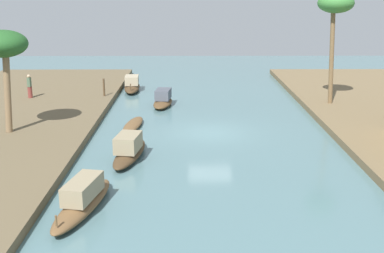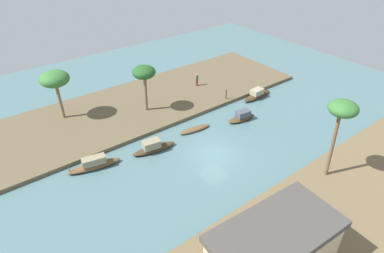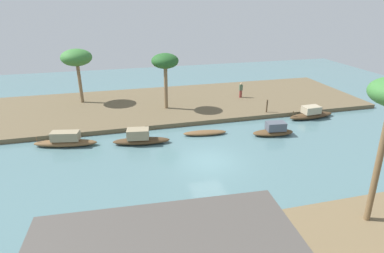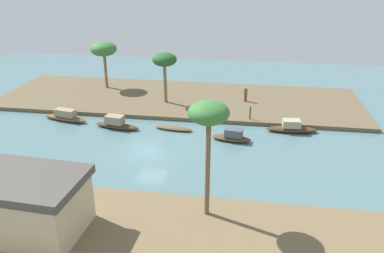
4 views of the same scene
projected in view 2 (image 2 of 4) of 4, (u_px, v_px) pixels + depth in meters
name	position (u px, v px, depth m)	size (l,w,h in m)	color
river_water	(214.00, 155.00, 31.84)	(66.44, 66.44, 0.00)	slate
riverbank_left	(147.00, 102.00, 40.36)	(40.65, 12.40, 0.40)	brown
riverbank_right	(332.00, 242.00, 23.11)	(40.65, 12.40, 0.40)	brown
sampan_upstream_small	(153.00, 147.00, 32.11)	(4.59, 1.72, 1.27)	#47331E
sampan_midstream	(257.00, 95.00, 41.61)	(4.76, 1.47, 1.21)	#47331E
sampan_with_tall_canopy	(242.00, 117.00, 37.03)	(3.62, 1.58, 1.16)	brown
sampan_with_red_awning	(94.00, 164.00, 29.94)	(5.00, 1.99, 1.21)	brown
sampan_foreground	(195.00, 129.00, 35.32)	(3.77, 1.31, 0.37)	brown
person_on_near_bank	(197.00, 80.00, 43.50)	(0.37, 0.32, 1.68)	brown
mooring_post	(226.00, 94.00, 40.37)	(0.14, 0.14, 1.27)	#4C3823
palm_tree_left_near	(144.00, 73.00, 35.86)	(2.61, 2.61, 5.52)	#7F6647
palm_tree_left_far	(55.00, 79.00, 34.48)	(3.11, 3.11, 5.61)	#7F6647
palm_tree_right_tall	(342.00, 111.00, 25.49)	(2.35, 2.35, 7.30)	brown
riverside_building	(274.00, 247.00, 20.40)	(8.68, 4.84, 3.56)	beige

